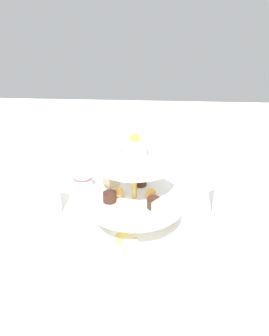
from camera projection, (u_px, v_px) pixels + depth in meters
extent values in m
plane|color=white|center=(134.00, 236.00, 0.78)|extent=(2.40, 2.40, 0.00)
cylinder|color=white|center=(134.00, 234.00, 0.78)|extent=(0.28, 0.28, 0.01)
cylinder|color=white|center=(134.00, 199.00, 0.73)|extent=(0.23, 0.23, 0.01)
cylinder|color=white|center=(134.00, 160.00, 0.68)|extent=(0.18, 0.18, 0.01)
cylinder|color=gold|center=(134.00, 191.00, 0.72)|extent=(0.01, 0.01, 0.25)
sphere|color=gold|center=(134.00, 138.00, 0.66)|extent=(0.02, 0.02, 0.02)
cube|color=#CCB78E|center=(134.00, 251.00, 0.70)|extent=(0.06, 0.05, 0.03)
cube|color=#CCB78E|center=(163.00, 217.00, 0.80)|extent=(0.05, 0.06, 0.03)
cube|color=#CCB78E|center=(107.00, 217.00, 0.80)|extent=(0.04, 0.05, 0.03)
cylinder|color=#E5C660|center=(123.00, 239.00, 0.74)|extent=(0.04, 0.04, 0.01)
cylinder|color=#381E14|center=(154.00, 203.00, 0.69)|extent=(0.03, 0.03, 0.02)
cylinder|color=#381E14|center=(140.00, 181.00, 0.77)|extent=(0.03, 0.03, 0.02)
cylinder|color=#381E14|center=(110.00, 197.00, 0.71)|extent=(0.03, 0.03, 0.02)
cube|color=beige|center=(161.00, 207.00, 0.67)|extent=(0.04, 0.04, 0.02)
cube|color=beige|center=(111.00, 180.00, 0.77)|extent=(0.04, 0.04, 0.02)
sphere|color=gold|center=(151.00, 193.00, 0.72)|extent=(0.02, 0.02, 0.02)
sphere|color=gold|center=(118.00, 193.00, 0.72)|extent=(0.02, 0.02, 0.02)
cylinder|color=silver|center=(152.00, 148.00, 0.71)|extent=(0.03, 0.03, 0.02)
cylinder|color=silver|center=(113.00, 150.00, 0.69)|extent=(0.03, 0.03, 0.02)
cylinder|color=silver|center=(138.00, 164.00, 0.64)|extent=(0.03, 0.03, 0.02)
cylinder|color=white|center=(138.00, 152.00, 0.66)|extent=(0.04, 0.04, 0.04)
cube|color=silver|center=(124.00, 149.00, 0.72)|extent=(0.09, 0.04, 0.00)
cube|color=silver|center=(120.00, 165.00, 0.65)|extent=(0.08, 0.05, 0.00)
cylinder|color=silver|center=(228.00, 197.00, 0.81)|extent=(0.07, 0.07, 0.13)
cylinder|color=silver|center=(48.00, 199.00, 0.85)|extent=(0.06, 0.06, 0.08)
cylinder|color=white|center=(84.00, 190.00, 0.96)|extent=(0.09, 0.09, 0.01)
cylinder|color=white|center=(83.00, 182.00, 0.95)|extent=(0.06, 0.06, 0.04)
cylinder|color=#D14C56|center=(83.00, 177.00, 0.94)|extent=(0.06, 0.06, 0.01)
cube|color=silver|center=(214.00, 336.00, 0.54)|extent=(0.11, 0.15, 0.00)
cube|color=silver|center=(150.00, 177.00, 1.04)|extent=(0.04, 0.17, 0.00)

